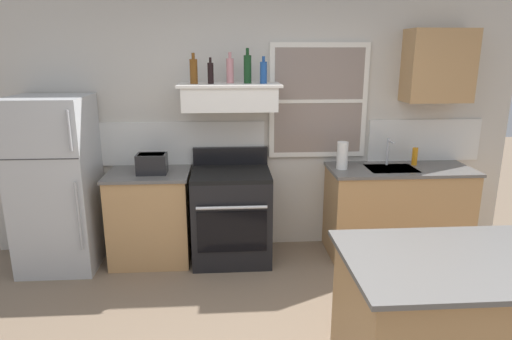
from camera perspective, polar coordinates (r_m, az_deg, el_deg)
back_wall at (r=4.59m, az=0.16°, el=6.39°), size 5.40×0.11×2.70m
refrigerator at (r=4.61m, az=-24.20°, el=-1.66°), size 0.70×0.72×1.65m
counter_left_of_stove at (r=4.55m, az=-13.33°, el=-5.77°), size 0.79×0.63×0.91m
toaster at (r=4.33m, az=-13.20°, el=0.83°), size 0.30×0.20×0.19m
stove_range at (r=4.45m, az=-3.15°, el=-5.74°), size 0.76×0.69×1.09m
range_hood_shelf at (r=4.28m, az=-3.40°, el=9.40°), size 0.96×0.52×0.24m
bottle_amber_wine at (r=4.26m, az=-8.00°, el=12.48°), size 0.07×0.07×0.28m
bottle_balsamic_dark at (r=4.23m, az=-5.84°, el=12.30°), size 0.06×0.06×0.24m
bottle_rose_pink at (r=4.31m, az=-3.34°, el=12.66°), size 0.07×0.07×0.29m
bottle_dark_green_wine at (r=4.27m, az=-1.09°, el=12.86°), size 0.07×0.07×0.32m
bottle_blue_liqueur at (r=4.25m, az=0.97°, el=12.43°), size 0.07×0.07×0.25m
counter_right_with_sink at (r=4.81m, az=17.60°, el=-4.93°), size 1.43×0.63×0.91m
sink_faucet at (r=4.70m, az=16.64°, el=2.63°), size 0.03×0.17×0.28m
paper_towel_roll at (r=4.46m, az=11.01°, el=1.84°), size 0.11×0.11×0.27m
dish_soap_bottle at (r=4.82m, az=19.68°, el=1.66°), size 0.06×0.06×0.18m
kitchen_island at (r=3.04m, az=24.53°, el=-17.90°), size 1.40×0.90×0.91m
upper_cabinet_right at (r=4.82m, az=22.35°, el=12.25°), size 0.64×0.32×0.70m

